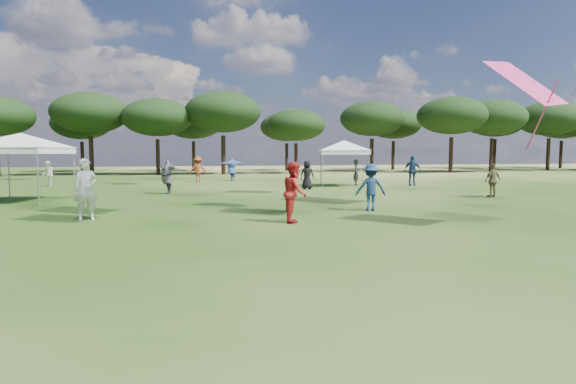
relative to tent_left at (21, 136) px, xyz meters
name	(u,v)px	position (x,y,z in m)	size (l,w,h in m)	color
tree_line	(211,117)	(9.50, 25.76, 2.69)	(108.78, 17.63, 7.77)	black
tent_left	(21,136)	(0.00, 0.00, 0.00)	(6.17, 6.17, 3.16)	gray
tent_right	(344,142)	(16.11, 5.80, -0.09)	(5.64, 5.64, 3.07)	gray
festival_crowd	(191,177)	(6.94, 2.74, -1.90)	(27.97, 22.05, 1.89)	silver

